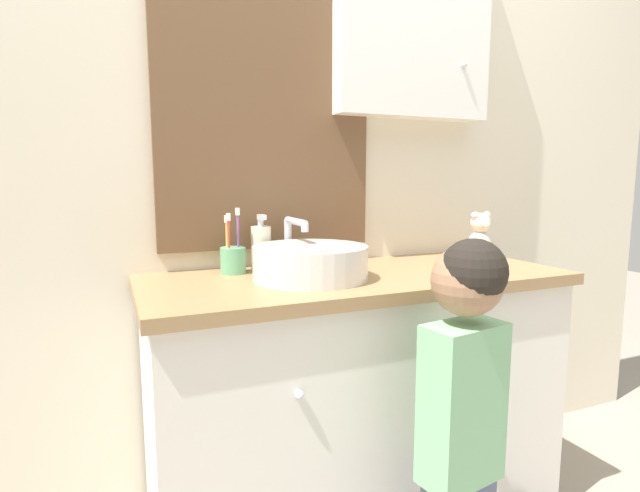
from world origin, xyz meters
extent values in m
cube|color=beige|center=(0.00, 0.63, 1.25)|extent=(3.20, 0.06, 2.50)
cube|color=brown|center=(-0.20, 0.59, 1.48)|extent=(0.71, 0.02, 1.20)
cube|color=#B2C1CC|center=(-0.20, 0.58, 1.48)|extent=(0.65, 0.01, 1.14)
cube|color=white|center=(0.32, 0.55, 1.68)|extent=(0.59, 0.10, 0.74)
sphere|color=silver|center=(0.49, 0.49, 1.50)|extent=(0.02, 0.02, 0.02)
cube|color=silver|center=(0.00, 0.34, 0.39)|extent=(1.24, 0.49, 0.78)
cube|color=#99754C|center=(0.00, 0.34, 0.80)|extent=(1.28, 0.53, 0.03)
sphere|color=silver|center=(-0.29, 0.08, 0.58)|extent=(0.02, 0.02, 0.02)
sphere|color=silver|center=(0.29, 0.08, 0.58)|extent=(0.02, 0.02, 0.02)
cylinder|color=silver|center=(-0.16, 0.32, 0.86)|extent=(0.33, 0.33, 0.10)
cylinder|color=silver|center=(-0.16, 0.32, 0.91)|extent=(0.27, 0.27, 0.01)
cylinder|color=silver|center=(-0.16, 0.51, 0.89)|extent=(0.02, 0.02, 0.16)
cylinder|color=silver|center=(-0.16, 0.44, 0.97)|extent=(0.02, 0.15, 0.02)
cylinder|color=silver|center=(-0.16, 0.37, 0.96)|extent=(0.02, 0.02, 0.02)
sphere|color=white|center=(-0.07, 0.51, 0.85)|extent=(0.04, 0.04, 0.04)
cylinder|color=#66B27F|center=(-0.35, 0.50, 0.85)|extent=(0.08, 0.08, 0.08)
cylinder|color=#8E56B7|center=(-0.33, 0.50, 0.92)|extent=(0.01, 0.01, 0.19)
cube|color=white|center=(-0.33, 0.50, 1.00)|extent=(0.01, 0.02, 0.02)
cylinder|color=#E5CC4C|center=(-0.36, 0.51, 0.91)|extent=(0.01, 0.01, 0.16)
cube|color=white|center=(-0.36, 0.51, 0.98)|extent=(0.01, 0.02, 0.02)
cylinder|color=#D6423D|center=(-0.36, 0.48, 0.91)|extent=(0.01, 0.01, 0.17)
cube|color=white|center=(-0.36, 0.48, 0.99)|extent=(0.01, 0.02, 0.02)
cylinder|color=beige|center=(-0.25, 0.51, 0.88)|extent=(0.06, 0.06, 0.14)
cylinder|color=silver|center=(-0.25, 0.51, 0.96)|extent=(0.02, 0.02, 0.02)
cube|color=silver|center=(-0.25, 0.50, 0.98)|extent=(0.02, 0.03, 0.02)
cube|color=#7FBC89|center=(0.07, -0.08, 0.57)|extent=(0.22, 0.14, 0.39)
sphere|color=#997051|center=(0.07, -0.08, 0.87)|extent=(0.17, 0.17, 0.17)
sphere|color=black|center=(0.07, -0.10, 0.89)|extent=(0.15, 0.15, 0.15)
cylinder|color=#7FBC89|center=(0.10, 0.13, 0.69)|extent=(0.09, 0.30, 0.04)
cylinder|color=pink|center=(0.08, 0.28, 0.73)|extent=(0.02, 0.05, 0.12)
ellipsoid|color=beige|center=(0.52, 0.40, 0.87)|extent=(0.09, 0.08, 0.10)
sphere|color=beige|center=(0.52, 0.40, 0.95)|extent=(0.07, 0.07, 0.07)
sphere|color=beige|center=(0.49, 0.40, 0.97)|extent=(0.03, 0.03, 0.03)
sphere|color=beige|center=(0.55, 0.40, 0.97)|extent=(0.03, 0.03, 0.03)
sphere|color=silver|center=(0.52, 0.37, 0.94)|extent=(0.02, 0.02, 0.02)
camera|label=1|loc=(-0.69, -0.98, 1.10)|focal=28.00mm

